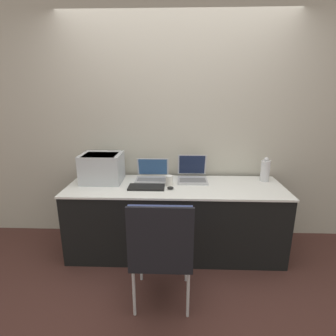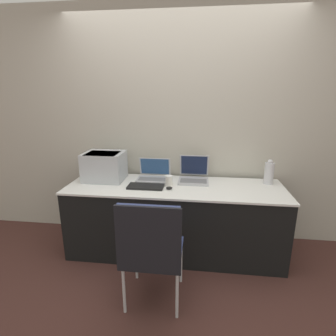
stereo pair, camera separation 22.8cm
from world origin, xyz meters
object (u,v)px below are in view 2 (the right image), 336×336
external_keyboard (146,186)px  chair (151,245)px  printer (104,165)px  mouse (169,188)px  metal_pitcher (269,173)px  laptop_right (194,175)px  coffee_cup (169,181)px  laptop_left (154,175)px

external_keyboard → chair: size_ratio=0.39×
printer → mouse: printer is taller
external_keyboard → metal_pitcher: bearing=12.3°
mouse → metal_pitcher: metal_pitcher is taller
laptop_right → printer: bearing=-174.4°
metal_pitcher → laptop_right: bearing=179.3°
coffee_cup → metal_pitcher: (1.04, 0.19, 0.07)m
laptop_left → coffee_cup: 0.27m
laptop_left → printer: bearing=-171.0°
printer → chair: 1.22m
metal_pitcher → coffee_cup: bearing=-169.6°
laptop_right → coffee_cup: laptop_right is taller
laptop_right → external_keyboard: laptop_right is taller
coffee_cup → mouse: size_ratio=1.66×
external_keyboard → metal_pitcher: size_ratio=1.38×
laptop_left → laptop_right: size_ratio=1.04×
printer → metal_pitcher: bearing=2.8°
printer → metal_pitcher: size_ratio=1.60×
chair → printer: bearing=126.1°
mouse → chair: chair is taller
laptop_right → chair: size_ratio=0.36×
external_keyboard → coffee_cup: size_ratio=3.41×
printer → coffee_cup: 0.74m
printer → external_keyboard: size_ratio=1.16×
laptop_right → coffee_cup: size_ratio=3.20×
printer → mouse: size_ratio=6.59×
coffee_cup → chair: chair is taller
chair → external_keyboard: bearing=104.4°
external_keyboard → coffee_cup: 0.25m
coffee_cup → mouse: (0.02, -0.11, -0.04)m
external_keyboard → mouse: (0.24, -0.03, 0.00)m
chair → laptop_right: bearing=74.7°
laptop_right → mouse: laptop_right is taller
printer → metal_pitcher: 1.76m
external_keyboard → mouse: size_ratio=5.67×
mouse → chair: (-0.05, -0.73, -0.19)m
printer → mouse: bearing=-16.3°
coffee_cup → chair: 0.87m
coffee_cup → metal_pitcher: 1.06m
laptop_left → laptop_right: laptop_right is taller
laptop_left → chair: laptop_left is taller
metal_pitcher → laptop_left: bearing=-180.0°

